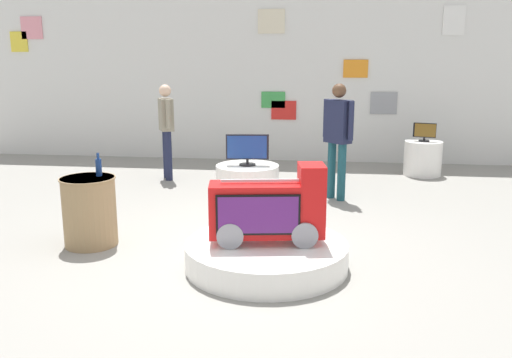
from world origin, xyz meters
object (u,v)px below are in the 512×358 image
object	(u,v)px
novelty_firetruck_tv	(269,212)
display_pedestal_left_rear	(423,158)
bottle_on_side_table	(99,167)
tv_on_center_rear	(247,149)
shopper_browsing_rear	(338,133)
side_table_round	(90,211)
shopper_browsing_near_truck	(166,125)
tv_on_left_rear	(425,132)
main_display_pedestal	(266,255)
display_pedestal_center_rear	(248,187)

from	to	relation	value
novelty_firetruck_tv	display_pedestal_left_rear	xyz separation A→B (m)	(2.26, 4.59, -0.27)
bottle_on_side_table	tv_on_center_rear	bearing A→B (deg)	48.09
display_pedestal_left_rear	shopper_browsing_rear	size ratio (longest dim) A/B	0.39
display_pedestal_left_rear	side_table_round	world-z (taller)	side_table_round
novelty_firetruck_tv	shopper_browsing_near_truck	bearing A→B (deg)	119.37
tv_on_left_rear	shopper_browsing_near_truck	bearing A→B (deg)	-169.03
tv_on_center_rear	main_display_pedestal	bearing A→B (deg)	-77.04
main_display_pedestal	bottle_on_side_table	world-z (taller)	bottle_on_side_table
tv_on_left_rear	main_display_pedestal	bearing A→B (deg)	-116.51
shopper_browsing_near_truck	shopper_browsing_rear	bearing A→B (deg)	-19.50
tv_on_center_rear	bottle_on_side_table	bearing A→B (deg)	-131.91
main_display_pedestal	tv_on_left_rear	distance (m)	5.16
novelty_firetruck_tv	side_table_round	bearing A→B (deg)	168.36
display_pedestal_left_rear	tv_on_center_rear	distance (m)	3.76
display_pedestal_center_rear	shopper_browsing_near_truck	world-z (taller)	shopper_browsing_near_truck
novelty_firetruck_tv	shopper_browsing_rear	xyz separation A→B (m)	(0.71, 2.74, 0.41)
display_pedestal_center_rear	side_table_round	size ratio (longest dim) A/B	1.13
main_display_pedestal	novelty_firetruck_tv	world-z (taller)	novelty_firetruck_tv
tv_on_center_rear	shopper_browsing_near_truck	world-z (taller)	shopper_browsing_near_truck
display_pedestal_center_rear	tv_on_center_rear	bearing A→B (deg)	-96.05
shopper_browsing_near_truck	display_pedestal_center_rear	bearing A→B (deg)	-45.74
novelty_firetruck_tv	side_table_round	world-z (taller)	novelty_firetruck_tv
novelty_firetruck_tv	shopper_browsing_rear	distance (m)	2.86
tv_on_center_rear	side_table_round	distance (m)	2.30
tv_on_center_rear	shopper_browsing_rear	size ratio (longest dim) A/B	0.35
novelty_firetruck_tv	side_table_round	xyz separation A→B (m)	(-2.01, 0.41, -0.18)
main_display_pedestal	display_pedestal_center_rear	world-z (taller)	display_pedestal_center_rear
novelty_firetruck_tv	tv_on_left_rear	world-z (taller)	novelty_firetruck_tv
display_pedestal_center_rear	bottle_on_side_table	world-z (taller)	bottle_on_side_table
main_display_pedestal	display_pedestal_center_rear	xyz separation A→B (m)	(-0.48, 2.09, 0.17)
side_table_round	bottle_on_side_table	distance (m)	0.49
display_pedestal_left_rear	display_pedestal_center_rear	distance (m)	3.72
side_table_round	shopper_browsing_near_truck	bearing A→B (deg)	91.54
display_pedestal_center_rear	shopper_browsing_near_truck	distance (m)	2.38
novelty_firetruck_tv	shopper_browsing_rear	bearing A→B (deg)	75.38
tv_on_left_rear	tv_on_center_rear	bearing A→B (deg)	-137.94
shopper_browsing_near_truck	main_display_pedestal	bearing A→B (deg)	-60.86
novelty_firetruck_tv	shopper_browsing_rear	size ratio (longest dim) A/B	0.68
display_pedestal_center_rear	bottle_on_side_table	bearing A→B (deg)	-131.85
novelty_firetruck_tv	tv_on_center_rear	xyz separation A→B (m)	(-0.50, 2.09, 0.26)
main_display_pedestal	display_pedestal_left_rear	bearing A→B (deg)	63.52
tv_on_center_rear	side_table_round	bearing A→B (deg)	-132.10
display_pedestal_left_rear	tv_on_center_rear	size ratio (longest dim) A/B	1.12
display_pedestal_left_rear	shopper_browsing_rear	xyz separation A→B (m)	(-1.55, -1.85, 0.68)
main_display_pedestal	tv_on_left_rear	world-z (taller)	tv_on_left_rear
tv_on_center_rear	shopper_browsing_near_truck	bearing A→B (deg)	134.18
display_pedestal_center_rear	shopper_browsing_rear	bearing A→B (deg)	27.99
display_pedestal_left_rear	side_table_round	bearing A→B (deg)	-135.70
tv_on_left_rear	side_table_round	xyz separation A→B (m)	(-4.28, -4.17, -0.38)
display_pedestal_left_rear	shopper_browsing_near_truck	bearing A→B (deg)	-168.98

